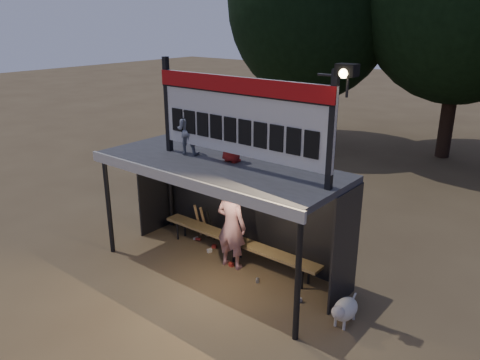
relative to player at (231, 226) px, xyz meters
name	(u,v)px	position (x,y,z in m)	size (l,w,h in m)	color
ground	(220,269)	(-0.08, -0.26, -0.92)	(80.00, 80.00, 0.00)	brown
player	(231,226)	(0.00, 0.00, 0.00)	(0.67, 0.44, 1.84)	silver
child_a	(188,130)	(-0.95, -0.20, 1.91)	(0.49, 0.38, 1.01)	slate
child_b	(232,136)	(0.07, -0.06, 1.90)	(0.48, 0.32, 0.99)	maroon
dugout_shelter	(227,183)	(-0.08, -0.02, 0.93)	(5.10, 2.08, 2.32)	#3A393C
scoreboard_assembly	(241,114)	(0.47, -0.27, 2.41)	(4.10, 0.27, 1.99)	black
bench	(237,241)	(-0.08, 0.29, -0.49)	(4.00, 0.35, 0.48)	olive
tree_left	(313,1)	(-4.08, 9.74, 4.60)	(6.46, 6.46, 9.27)	#311F15
dog	(344,310)	(2.74, -0.32, -0.64)	(0.36, 0.81, 0.49)	white
bats	(204,223)	(-1.29, 0.56, -0.49)	(0.47, 0.32, 0.84)	#A37B4C
litter	(227,258)	(-0.24, 0.13, -0.88)	(3.34, 0.75, 0.08)	#AA271D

